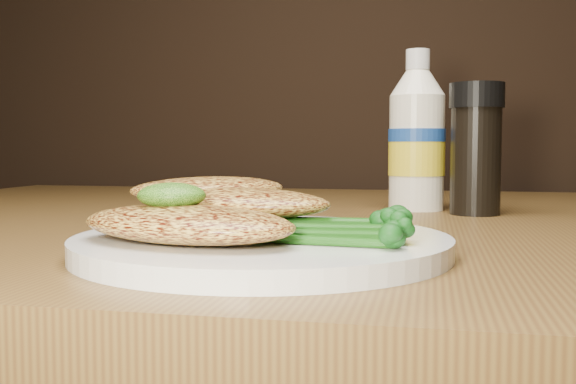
# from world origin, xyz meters

# --- Properties ---
(plate) EXTENTS (0.24, 0.24, 0.01)m
(plate) POSITION_xyz_m (-0.03, 0.81, 0.76)
(plate) COLOR white
(plate) RESTS_ON dining_table
(chicken_front) EXTENTS (0.15, 0.11, 0.02)m
(chicken_front) POSITION_xyz_m (-0.06, 0.76, 0.77)
(chicken_front) COLOR gold
(chicken_front) RESTS_ON plate
(chicken_mid) EXTENTS (0.14, 0.09, 0.02)m
(chicken_mid) POSITION_xyz_m (-0.05, 0.82, 0.78)
(chicken_mid) COLOR gold
(chicken_mid) RESTS_ON plate
(chicken_back) EXTENTS (0.13, 0.12, 0.02)m
(chicken_back) POSITION_xyz_m (-0.08, 0.85, 0.79)
(chicken_back) COLOR gold
(chicken_back) RESTS_ON plate
(pesto_front) EXTENTS (0.04, 0.04, 0.02)m
(pesto_front) POSITION_xyz_m (-0.07, 0.77, 0.79)
(pesto_front) COLOR black
(pesto_front) RESTS_ON chicken_front
(broccolini_bundle) EXTENTS (0.12, 0.09, 0.02)m
(broccolini_bundle) POSITION_xyz_m (0.02, 0.80, 0.77)
(broccolini_bundle) COLOR #174B10
(broccolini_bundle) RESTS_ON plate
(mayo_bottle) EXTENTS (0.07, 0.07, 0.17)m
(mayo_bottle) POSITION_xyz_m (0.06, 1.13, 0.84)
(mayo_bottle) COLOR white
(mayo_bottle) RESTS_ON dining_table
(pepper_grinder) EXTENTS (0.07, 0.07, 0.13)m
(pepper_grinder) POSITION_xyz_m (0.12, 1.09, 0.82)
(pepper_grinder) COLOR black
(pepper_grinder) RESTS_ON dining_table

